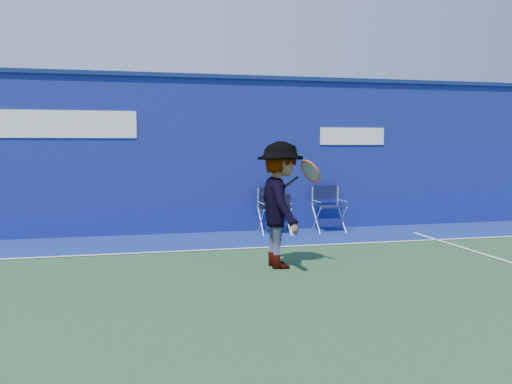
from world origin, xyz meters
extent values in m
plane|color=#274A29|center=(0.00, 0.00, 0.00)|extent=(80.00, 80.00, 0.00)
cube|color=navy|center=(0.00, 5.20, 1.50)|extent=(24.00, 0.40, 3.00)
cube|color=navy|center=(0.00, 5.20, 3.04)|extent=(24.00, 0.50, 0.08)
cube|color=white|center=(-3.00, 4.99, 2.10)|extent=(4.50, 0.02, 0.50)
cube|color=white|center=(3.60, 4.99, 1.90)|extent=(1.40, 0.02, 0.35)
cube|color=navy|center=(0.00, 4.10, 0.00)|extent=(24.00, 1.80, 0.01)
cube|color=white|center=(0.00, 3.20, 0.01)|extent=(24.00, 0.06, 0.01)
cube|color=#0E1536|center=(1.83, 4.58, 0.49)|extent=(0.47, 0.40, 0.03)
cube|color=silver|center=(1.83, 4.81, 0.68)|extent=(0.54, 0.02, 0.39)
cube|color=#0E1536|center=(1.83, 4.81, 0.76)|extent=(0.47, 0.03, 0.27)
cube|color=black|center=(1.83, 4.55, 0.64)|extent=(0.54, 0.31, 0.29)
cube|color=#0E1536|center=(2.96, 4.60, 0.49)|extent=(0.48, 0.40, 0.03)
cube|color=silver|center=(2.96, 4.83, 0.69)|extent=(0.54, 0.02, 0.39)
cube|color=#0E1536|center=(2.96, 4.83, 0.77)|extent=(0.48, 0.03, 0.28)
cylinder|color=white|center=(2.11, 4.28, 0.13)|extent=(0.07, 0.07, 0.26)
imported|color=#EA4738|center=(1.16, 1.80, 0.89)|extent=(0.68, 1.16, 1.77)
torus|color=#CC441B|center=(1.56, 1.68, 1.36)|extent=(0.32, 0.42, 0.34)
cylinder|color=gray|center=(1.56, 1.68, 1.36)|extent=(0.25, 0.35, 0.27)
cylinder|color=black|center=(1.28, 1.77, 1.19)|extent=(0.31, 0.14, 0.20)
camera|label=1|loc=(-0.90, -5.47, 1.73)|focal=38.00mm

